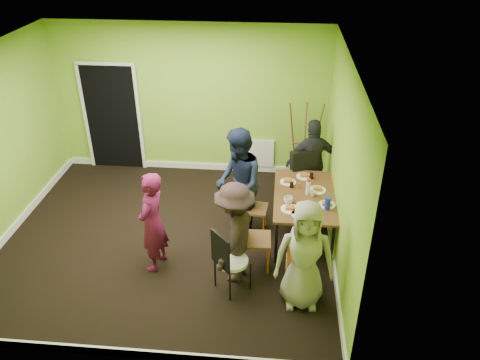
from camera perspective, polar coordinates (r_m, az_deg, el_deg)
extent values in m
plane|color=black|center=(7.41, -8.62, -6.93)|extent=(5.00, 5.00, 0.00)
cube|color=#84B92F|center=(8.67, -6.04, 9.60)|extent=(5.00, 0.04, 2.80)
cube|color=#84B92F|center=(4.88, -15.74, -9.63)|extent=(5.00, 0.04, 2.80)
cube|color=#84B92F|center=(6.53, 12.28, 1.76)|extent=(0.04, 4.50, 2.80)
cube|color=white|center=(6.16, -10.65, 14.32)|extent=(5.00, 4.50, 0.04)
cube|color=black|center=(9.18, -15.25, 7.33)|extent=(1.00, 0.05, 2.04)
cube|color=white|center=(8.90, 2.53, 3.27)|extent=(0.50, 0.04, 0.55)
cylinder|color=black|center=(6.66, 4.43, -7.66)|extent=(0.04, 0.04, 0.71)
cylinder|color=black|center=(6.71, 11.17, -7.91)|extent=(0.04, 0.04, 0.71)
cylinder|color=black|center=(7.80, 4.67, -1.43)|extent=(0.04, 0.04, 0.71)
cylinder|color=black|center=(7.84, 10.38, -1.68)|extent=(0.04, 0.04, 0.71)
cube|color=brown|center=(7.03, 7.87, -1.92)|extent=(0.90, 1.50, 0.04)
cylinder|color=orange|center=(7.50, 0.82, -4.06)|extent=(0.02, 0.02, 0.42)
cylinder|color=orange|center=(7.25, 0.41, -5.45)|extent=(0.02, 0.02, 0.42)
cylinder|color=orange|center=(7.47, 3.22, -4.30)|extent=(0.02, 0.02, 0.42)
cylinder|color=orange|center=(7.21, 2.89, -5.70)|extent=(0.02, 0.02, 0.42)
cube|color=brown|center=(7.24, 1.86, -3.51)|extent=(0.40, 0.40, 0.04)
cube|color=orange|center=(7.12, 0.49, -1.70)|extent=(0.06, 0.35, 0.46)
cylinder|color=orange|center=(6.82, 0.48, -7.86)|extent=(0.03, 0.03, 0.46)
cylinder|color=orange|center=(6.55, 0.37, -9.74)|extent=(0.03, 0.03, 0.46)
cylinder|color=orange|center=(6.82, 3.43, -7.93)|extent=(0.03, 0.03, 0.46)
cylinder|color=orange|center=(6.55, 3.45, -9.81)|extent=(0.03, 0.03, 0.46)
cube|color=brown|center=(6.54, 1.97, -7.26)|extent=(0.43, 0.43, 0.04)
cube|color=orange|center=(6.38, 0.26, -5.25)|extent=(0.05, 0.39, 0.51)
cylinder|color=orange|center=(8.02, 8.76, -1.76)|extent=(0.03, 0.03, 0.46)
cylinder|color=orange|center=(7.89, 6.45, -2.17)|extent=(0.03, 0.03, 0.46)
cylinder|color=orange|center=(7.76, 9.83, -3.08)|extent=(0.03, 0.03, 0.46)
cylinder|color=orange|center=(7.62, 7.46, -3.52)|extent=(0.03, 0.03, 0.46)
cube|color=brown|center=(7.70, 8.25, -1.17)|extent=(0.54, 0.54, 0.04)
cube|color=orange|center=(7.71, 7.81, 1.32)|extent=(0.37, 0.18, 0.51)
cylinder|color=orange|center=(6.32, 5.73, -12.13)|extent=(0.02, 0.02, 0.39)
cylinder|color=orange|center=(6.33, 8.50, -12.26)|extent=(0.02, 0.02, 0.39)
cylinder|color=orange|center=(6.54, 5.80, -10.37)|extent=(0.02, 0.02, 0.39)
cylinder|color=orange|center=(6.55, 8.46, -10.50)|extent=(0.02, 0.02, 0.39)
cube|color=brown|center=(6.30, 7.24, -9.96)|extent=(0.36, 0.36, 0.04)
cube|color=orange|center=(6.02, 7.38, -9.26)|extent=(0.33, 0.03, 0.44)
cylinder|color=black|center=(6.37, -3.05, -11.25)|extent=(0.03, 0.03, 0.44)
cylinder|color=black|center=(6.17, -1.24, -12.91)|extent=(0.03, 0.03, 0.44)
cylinder|color=black|center=(6.52, -0.59, -10.08)|extent=(0.03, 0.03, 0.44)
cylinder|color=black|center=(6.32, 1.27, -11.65)|extent=(0.03, 0.03, 0.44)
cylinder|color=white|center=(6.19, -0.92, -9.86)|extent=(0.41, 0.41, 0.05)
cube|color=black|center=(5.94, -2.41, -8.66)|extent=(0.27, 0.30, 0.49)
cylinder|color=brown|center=(8.62, 6.47, 4.90)|extent=(0.22, 0.36, 1.55)
cylinder|color=brown|center=(8.64, 9.12, 4.77)|extent=(0.22, 0.36, 1.55)
cylinder|color=brown|center=(8.43, 7.84, 4.18)|extent=(0.03, 0.35, 1.51)
cube|color=brown|center=(8.61, 7.78, 4.43)|extent=(0.42, 0.04, 0.04)
cylinder|color=white|center=(7.29, 5.86, -0.25)|extent=(0.25, 0.25, 0.01)
cylinder|color=white|center=(6.65, 6.11, -3.54)|extent=(0.26, 0.26, 0.01)
cylinder|color=white|center=(7.47, 7.82, 0.43)|extent=(0.25, 0.25, 0.01)
cylinder|color=white|center=(6.56, 7.39, -4.17)|extent=(0.26, 0.26, 0.01)
cylinder|color=white|center=(7.14, 9.40, -1.23)|extent=(0.26, 0.26, 0.01)
cylinder|color=white|center=(6.82, 10.53, -3.00)|extent=(0.25, 0.25, 0.01)
cylinder|color=white|center=(6.98, 8.31, -0.92)|extent=(0.07, 0.07, 0.22)
cylinder|color=#1625AB|center=(6.69, 10.63, -2.82)|extent=(0.08, 0.08, 0.19)
cylinder|color=orange|center=(7.14, 7.22, -0.70)|extent=(0.03, 0.03, 0.08)
cylinder|color=black|center=(7.15, 6.32, -0.58)|extent=(0.06, 0.06, 0.09)
cylinder|color=black|center=(7.42, 8.69, 0.50)|extent=(0.06, 0.06, 0.09)
cylinder|color=black|center=(6.53, 8.39, -3.99)|extent=(0.07, 0.07, 0.10)
imported|color=white|center=(6.76, 5.91, -2.46)|extent=(0.13, 0.13, 0.10)
imported|color=white|center=(6.98, 8.87, -1.65)|extent=(0.09, 0.09, 0.08)
imported|color=#5D1038|center=(6.47, -10.62, -5.11)|extent=(0.46, 0.60, 1.50)
imported|color=#151C34|center=(7.01, -0.18, -0.41)|extent=(0.84, 0.97, 1.72)
imported|color=black|center=(6.19, -0.63, -6.51)|extent=(0.77, 1.06, 1.47)
imported|color=black|center=(7.88, 8.84, 2.10)|extent=(0.96, 0.56, 1.53)
imported|color=gray|center=(5.85, 7.86, -9.12)|extent=(0.75, 0.50, 1.51)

